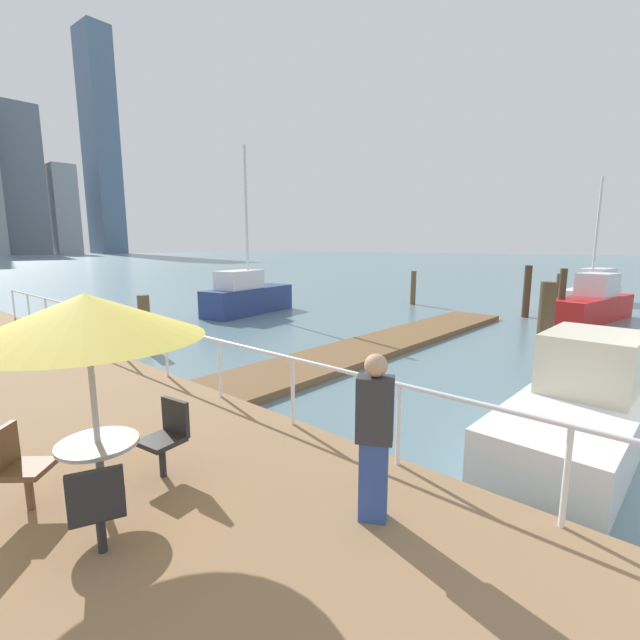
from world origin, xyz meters
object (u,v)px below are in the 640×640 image
at_px(moored_boat_1, 584,405).
at_px(moored_boat_3, 247,296).
at_px(moored_boat_2, 592,290).
at_px(cafe_table_round, 98,448).
at_px(cafe_chair_0, 168,432).
at_px(pedestrian_0, 374,435).
at_px(cafe_chair_1, 16,462).
at_px(patio_umbrella, 86,317).
at_px(cafe_chair_2, 98,504).
at_px(moored_boat_0, 591,304).

height_order(moored_boat_1, moored_boat_3, moored_boat_3).
relative_size(moored_boat_2, cafe_table_round, 8.27).
bearing_deg(cafe_chair_0, pedestrian_0, -69.22).
xyz_separation_m(moored_boat_2, pedestrian_0, (-23.94, -2.21, 0.57)).
xyz_separation_m(moored_boat_1, cafe_chair_1, (-6.73, 3.90, 0.32)).
bearing_deg(cafe_chair_1, moored_boat_3, 42.36).
xyz_separation_m(cafe_chair_0, pedestrian_0, (0.90, -2.36, 0.37)).
xyz_separation_m(moored_boat_1, moored_boat_2, (19.54, 3.25, 0.12)).
distance_m(moored_boat_3, patio_umbrella, 15.84).
distance_m(moored_boat_1, cafe_chair_0, 6.31).
xyz_separation_m(patio_umbrella, cafe_chair_2, (-0.33, -0.78, -1.52)).
relative_size(moored_boat_1, cafe_chair_1, 5.63).
bearing_deg(moored_boat_2, moored_boat_0, -170.52).
xyz_separation_m(moored_boat_1, cafe_table_round, (-6.14, 3.29, 0.46)).
bearing_deg(cafe_chair_2, moored_boat_3, 46.55).
distance_m(moored_boat_2, cafe_chair_1, 26.27).
xyz_separation_m(cafe_table_round, cafe_chair_2, (-0.33, -0.78, -0.14)).
distance_m(moored_boat_3, cafe_chair_0, 15.09).
bearing_deg(moored_boat_3, moored_boat_0, -55.87).
xyz_separation_m(moored_boat_2, cafe_chair_0, (-24.84, 0.16, 0.20)).
xyz_separation_m(moored_boat_3, patio_umbrella, (-11.05, -11.23, 1.63)).
relative_size(moored_boat_1, cafe_table_round, 6.33).
bearing_deg(patio_umbrella, moored_boat_3, 45.45).
distance_m(moored_boat_0, pedestrian_0, 17.71).
distance_m(moored_boat_1, cafe_table_round, 6.98).
distance_m(moored_boat_2, cafe_chair_2, 26.02).
relative_size(moored_boat_3, cafe_chair_0, 8.31).
xyz_separation_m(patio_umbrella, pedestrian_0, (1.74, -2.24, -1.16)).
xyz_separation_m(moored_boat_2, moored_boat_3, (-14.63, 11.26, 0.09)).
bearing_deg(moored_boat_1, pedestrian_0, 166.69).
bearing_deg(cafe_chair_2, pedestrian_0, -35.28).
xyz_separation_m(moored_boat_2, patio_umbrella, (-25.68, 0.04, 1.72)).
relative_size(moored_boat_2, cafe_chair_1, 7.35).
relative_size(cafe_table_round, cafe_chair_1, 0.89).
bearing_deg(cafe_chair_0, cafe_chair_1, 160.85).
bearing_deg(cafe_table_round, moored_boat_0, -3.21).
xyz_separation_m(cafe_chair_1, pedestrian_0, (2.32, -2.86, 0.37)).
relative_size(moored_boat_0, pedestrian_0, 3.14).
bearing_deg(moored_boat_2, moored_boat_1, -170.56).
distance_m(moored_boat_3, pedestrian_0, 16.38).
height_order(moored_boat_2, cafe_table_round, moored_boat_2).
xyz_separation_m(moored_boat_0, cafe_chair_0, (-18.56, 1.21, 0.24)).
xyz_separation_m(moored_boat_3, cafe_chair_2, (-11.38, -12.01, 0.11)).
xyz_separation_m(moored_boat_0, cafe_table_round, (-19.40, 1.09, 0.37)).
distance_m(moored_boat_1, moored_boat_3, 15.32).
bearing_deg(patio_umbrella, cafe_table_round, 0.00).
bearing_deg(moored_boat_1, moored_boat_2, 9.44).
bearing_deg(cafe_chair_0, moored_boat_0, -3.72).
bearing_deg(pedestrian_0, cafe_chair_1, 129.08).
bearing_deg(moored_boat_2, cafe_chair_1, 178.58).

